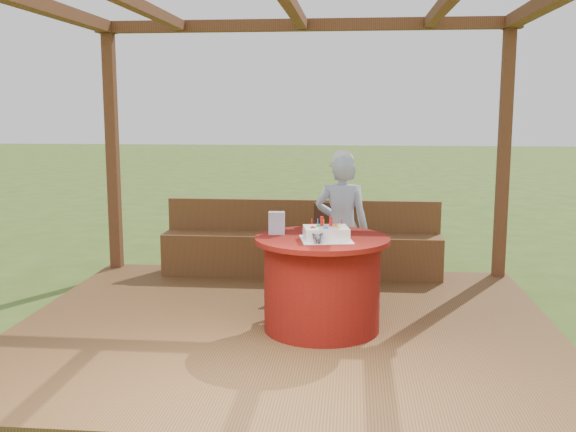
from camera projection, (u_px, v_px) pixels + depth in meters
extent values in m
plane|color=#38541C|center=(285.00, 337.00, 5.68)|extent=(60.00, 60.00, 0.00)
cube|color=brown|center=(285.00, 331.00, 5.67)|extent=(4.50, 4.00, 0.12)
cube|color=brown|center=(113.00, 153.00, 7.51)|extent=(0.12, 0.12, 2.60)
cube|color=brown|center=(504.00, 156.00, 7.10)|extent=(0.12, 0.12, 2.60)
cube|color=brown|center=(303.00, 25.00, 7.09)|extent=(4.50, 0.14, 0.12)
cube|color=brown|center=(23.00, 0.00, 5.45)|extent=(0.14, 4.00, 0.12)
cube|color=brown|center=(301.00, 255.00, 7.30)|extent=(3.00, 0.42, 0.45)
cube|color=brown|center=(302.00, 216.00, 7.41)|extent=(3.00, 0.06, 0.35)
cylinder|color=maroon|center=(322.00, 286.00, 5.47)|extent=(0.94, 0.94, 0.73)
cylinder|color=maroon|center=(322.00, 240.00, 5.41)|extent=(1.09, 1.09, 0.04)
cube|color=#3D2113|center=(335.00, 250.00, 6.59)|extent=(0.45, 0.45, 0.05)
cylinder|color=#3D2113|center=(318.00, 275.00, 6.46)|extent=(0.04, 0.04, 0.42)
cylinder|color=#3D2113|center=(353.00, 275.00, 6.45)|extent=(0.04, 0.04, 0.42)
cylinder|color=#3D2113|center=(318.00, 267.00, 6.79)|extent=(0.04, 0.04, 0.42)
cylinder|color=#3D2113|center=(351.00, 267.00, 6.78)|extent=(0.04, 0.04, 0.42)
cube|color=#3D2113|center=(335.00, 225.00, 6.74)|extent=(0.42, 0.07, 0.45)
imported|color=#8DAAD1|center=(342.00, 228.00, 6.31)|extent=(0.52, 0.36, 1.37)
sphere|color=white|center=(342.00, 161.00, 6.21)|extent=(0.21, 0.21, 0.21)
cube|color=white|center=(326.00, 239.00, 5.30)|extent=(0.45, 0.45, 0.01)
cube|color=white|center=(326.00, 233.00, 5.29)|extent=(0.38, 0.33, 0.10)
cylinder|color=red|center=(322.00, 221.00, 5.32)|extent=(0.03, 0.03, 0.08)
cylinder|color=red|center=(331.00, 221.00, 5.31)|extent=(0.03, 0.03, 0.08)
sphere|color=red|center=(313.00, 227.00, 5.23)|extent=(0.04, 0.04, 0.04)
sphere|color=blue|center=(326.00, 227.00, 5.21)|extent=(0.04, 0.04, 0.04)
sphere|color=yellow|center=(339.00, 227.00, 5.22)|extent=(0.04, 0.04, 0.04)
sphere|color=green|center=(319.00, 225.00, 5.30)|extent=(0.04, 0.04, 0.04)
sphere|color=orange|center=(335.00, 225.00, 5.30)|extent=(0.04, 0.04, 0.04)
cube|color=#D78BBF|center=(277.00, 223.00, 5.53)|extent=(0.13, 0.09, 0.18)
imported|color=white|center=(318.00, 239.00, 5.12)|extent=(0.11, 0.11, 0.08)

